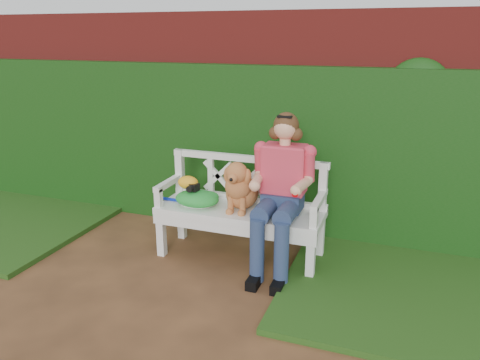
% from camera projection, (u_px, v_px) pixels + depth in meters
% --- Properties ---
extents(ground, '(60.00, 60.00, 0.00)m').
position_uv_depth(ground, '(127.00, 298.00, 3.67)').
color(ground, '#442B1A').
extents(brick_wall, '(10.00, 0.30, 2.20)m').
position_uv_depth(brick_wall, '(218.00, 120.00, 5.04)').
color(brick_wall, maroon).
rests_on(brick_wall, ground).
extents(ivy_hedge, '(10.00, 0.18, 1.70)m').
position_uv_depth(ivy_hedge, '(210.00, 147.00, 4.92)').
color(ivy_hedge, '#1A4213').
rests_on(ivy_hedge, ground).
extents(grass_right, '(2.60, 2.00, 0.05)m').
position_uv_depth(grass_right, '(452.00, 294.00, 3.69)').
color(grass_right, '#113409').
rests_on(grass_right, ground).
extents(garden_bench, '(1.61, 0.68, 0.48)m').
position_uv_depth(garden_bench, '(240.00, 233.00, 4.28)').
color(garden_bench, white).
rests_on(garden_bench, ground).
extents(seated_woman, '(0.77, 0.89, 1.32)m').
position_uv_depth(seated_woman, '(282.00, 195.00, 4.01)').
color(seated_woman, '#CE313C').
rests_on(seated_woman, ground).
extents(dog, '(0.32, 0.43, 0.47)m').
position_uv_depth(dog, '(241.00, 184.00, 4.13)').
color(dog, brown).
rests_on(dog, garden_bench).
extents(tennis_racket, '(0.66, 0.48, 0.03)m').
position_uv_depth(tennis_racket, '(194.00, 202.00, 4.32)').
color(tennis_racket, white).
rests_on(tennis_racket, garden_bench).
extents(green_bag, '(0.50, 0.46, 0.14)m').
position_uv_depth(green_bag, '(197.00, 198.00, 4.27)').
color(green_bag, '#308A38').
rests_on(green_bag, garden_bench).
extents(camera_item, '(0.11, 0.09, 0.07)m').
position_uv_depth(camera_item, '(193.00, 187.00, 4.25)').
color(camera_item, black).
rests_on(camera_item, green_bag).
extents(baseball_glove, '(0.22, 0.17, 0.12)m').
position_uv_depth(baseball_glove, '(188.00, 182.00, 4.29)').
color(baseball_glove, '#F4A61D').
rests_on(baseball_glove, green_bag).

